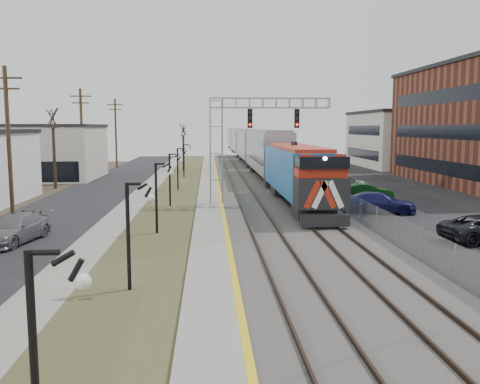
{
  "coord_description": "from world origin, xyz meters",
  "views": [
    {
      "loc": [
        -1.09,
        -10.17,
        5.96
      ],
      "look_at": [
        0.55,
        16.02,
        2.6
      ],
      "focal_mm": 38.0,
      "sensor_mm": 36.0,
      "label": 1
    }
  ],
  "objects": [
    {
      "name": "street_west",
      "position": [
        -11.5,
        35.0,
        0.02
      ],
      "size": [
        7.0,
        120.0,
        0.04
      ],
      "primitive_type": "cube",
      "color": "black",
      "rests_on": "ground"
    },
    {
      "name": "sidewalk",
      "position": [
        -7.0,
        35.0,
        0.04
      ],
      "size": [
        2.0,
        120.0,
        0.08
      ],
      "primitive_type": "cube",
      "color": "gray",
      "rests_on": "ground"
    },
    {
      "name": "grass_median",
      "position": [
        -4.0,
        35.0,
        0.03
      ],
      "size": [
        4.0,
        120.0,
        0.06
      ],
      "primitive_type": "cube",
      "color": "#3F4625",
      "rests_on": "ground"
    },
    {
      "name": "platform",
      "position": [
        -1.0,
        35.0,
        0.12
      ],
      "size": [
        2.0,
        120.0,
        0.24
      ],
      "primitive_type": "cube",
      "color": "gray",
      "rests_on": "ground"
    },
    {
      "name": "ballast_bed",
      "position": [
        4.0,
        35.0,
        0.1
      ],
      "size": [
        8.0,
        120.0,
        0.2
      ],
      "primitive_type": "cube",
      "color": "#595651",
      "rests_on": "ground"
    },
    {
      "name": "parking_lot",
      "position": [
        16.0,
        35.0,
        0.02
      ],
      "size": [
        16.0,
        120.0,
        0.04
      ],
      "primitive_type": "cube",
      "color": "black",
      "rests_on": "ground"
    },
    {
      "name": "platform_edge",
      "position": [
        -0.12,
        35.0,
        0.24
      ],
      "size": [
        0.24,
        120.0,
        0.01
      ],
      "primitive_type": "cube",
      "color": "gold",
      "rests_on": "platform"
    },
    {
      "name": "track_near",
      "position": [
        2.0,
        35.0,
        0.28
      ],
      "size": [
        1.58,
        120.0,
        0.15
      ],
      "color": "#2D2119",
      "rests_on": "ballast_bed"
    },
    {
      "name": "track_far",
      "position": [
        5.5,
        35.0,
        0.28
      ],
      "size": [
        1.58,
        120.0,
        0.15
      ],
      "color": "#2D2119",
      "rests_on": "ballast_bed"
    },
    {
      "name": "train",
      "position": [
        5.5,
        73.76,
        2.94
      ],
      "size": [
        3.0,
        108.65,
        5.33
      ],
      "color": "#1356A2",
      "rests_on": "ground"
    },
    {
      "name": "signal_gantry",
      "position": [
        1.22,
        27.99,
        5.59
      ],
      "size": [
        9.0,
        1.07,
        8.15
      ],
      "color": "gray",
      "rests_on": "ground"
    },
    {
      "name": "lampposts",
      "position": [
        -4.0,
        18.29,
        2.0
      ],
      "size": [
        0.14,
        62.14,
        4.0
      ],
      "color": "black",
      "rests_on": "ground"
    },
    {
      "name": "utility_poles",
      "position": [
        -14.5,
        25.0,
        5.0
      ],
      "size": [
        0.28,
        80.28,
        10.0
      ],
      "color": "#4C3823",
      "rests_on": "ground"
    },
    {
      "name": "fence",
      "position": [
        8.2,
        35.0,
        0.8
      ],
      "size": [
        0.04,
        120.0,
        1.6
      ],
      "primitive_type": "cube",
      "color": "gray",
      "rests_on": "ground"
    },
    {
      "name": "bare_trees",
      "position": [
        -12.66,
        38.91,
        2.7
      ],
      "size": [
        12.3,
        42.3,
        5.95
      ],
      "color": "#382D23",
      "rests_on": "ground"
    },
    {
      "name": "car_lot_d",
      "position": [
        10.77,
        24.04,
        0.72
      ],
      "size": [
        5.28,
        3.15,
        1.43
      ],
      "primitive_type": "imported",
      "rotation": [
        0.0,
        0.0,
        1.33
      ],
      "color": "#171752",
      "rests_on": "ground"
    },
    {
      "name": "car_lot_e",
      "position": [
        11.55,
        36.63,
        0.8
      ],
      "size": [
        5.07,
        3.32,
        1.61
      ],
      "primitive_type": "imported",
      "rotation": [
        0.0,
        0.0,
        1.9
      ],
      "color": "slate",
      "rests_on": "ground"
    },
    {
      "name": "car_lot_f",
      "position": [
        11.74,
        30.02,
        0.69
      ],
      "size": [
        4.36,
        1.95,
        1.39
      ],
      "primitive_type": "imported",
      "rotation": [
        0.0,
        0.0,
        1.45
      ],
      "color": "#0A3610",
      "rests_on": "ground"
    },
    {
      "name": "car_street_b",
      "position": [
        -11.12,
        16.21,
        0.71
      ],
      "size": [
        2.95,
        5.19,
        1.42
      ],
      "primitive_type": "imported",
      "rotation": [
        0.0,
        0.0,
        -0.21
      ],
      "color": "slate",
      "rests_on": "ground"
    },
    {
      "name": "car_lot_g",
      "position": [
        11.41,
        46.4,
        0.75
      ],
      "size": [
        4.47,
        1.95,
        1.5
      ],
      "primitive_type": "imported",
      "rotation": [
        0.0,
        0.0,
        1.61
      ],
      "color": "#0B3B1F",
      "rests_on": "ground"
    }
  ]
}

